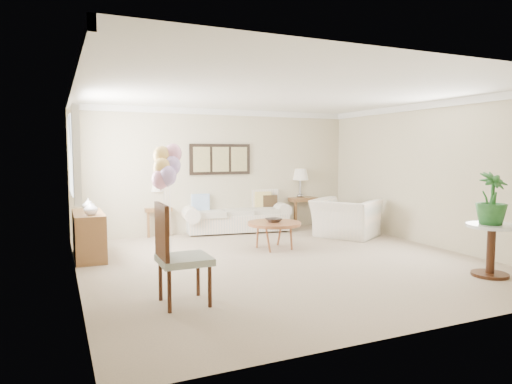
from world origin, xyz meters
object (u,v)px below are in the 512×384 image
armchair (346,218)px  balloon_cluster (166,167)px  sofa (235,215)px  accent_chair (177,252)px  coffee_table (274,224)px

armchair → balloon_cluster: 4.03m
sofa → accent_chair: size_ratio=2.15×
accent_chair → sofa: bearing=61.0°
coffee_table → accent_chair: bearing=-135.9°
sofa → armchair: size_ratio=2.11×
coffee_table → armchair: 1.88m
accent_chair → coffee_table: bearing=44.1°
coffee_table → balloon_cluster: balloon_cluster is taller
sofa → armchair: 2.35m
armchair → balloon_cluster: bearing=70.7°
coffee_table → balloon_cluster: size_ratio=0.51×
sofa → balloon_cluster: bearing=-130.8°
armchair → accent_chair: accent_chair is taller
sofa → coffee_table: sofa is taller
coffee_table → armchair: bearing=14.1°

